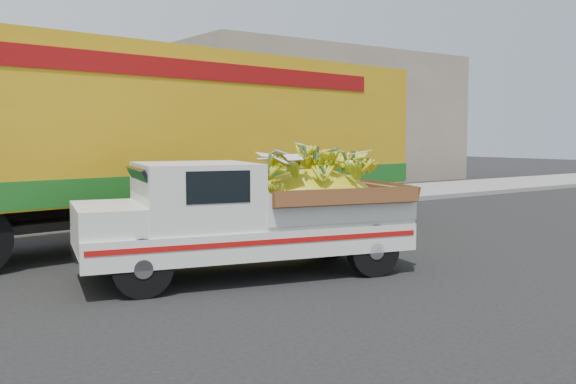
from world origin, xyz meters
TOP-DOWN VIEW (x-y plane):
  - ground at (0.00, 0.00)m, footprint 100.00×100.00m
  - curb at (0.00, 6.79)m, footprint 60.00×0.25m
  - sidewalk at (0.00, 8.89)m, footprint 60.00×4.00m
  - building_right at (14.00, 15.79)m, footprint 14.00×6.00m
  - pickup_truck at (0.55, 0.39)m, footprint 5.24×2.95m
  - semi_trailer at (1.17, 4.34)m, footprint 12.04×3.91m

SIDE VIEW (x-z plane):
  - ground at x=0.00m, z-range 0.00..0.00m
  - sidewalk at x=0.00m, z-range 0.00..0.14m
  - curb at x=0.00m, z-range 0.00..0.15m
  - pickup_truck at x=0.55m, z-range 0.06..1.80m
  - semi_trailer at x=1.17m, z-range 0.22..4.02m
  - building_right at x=14.00m, z-range 0.00..6.00m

